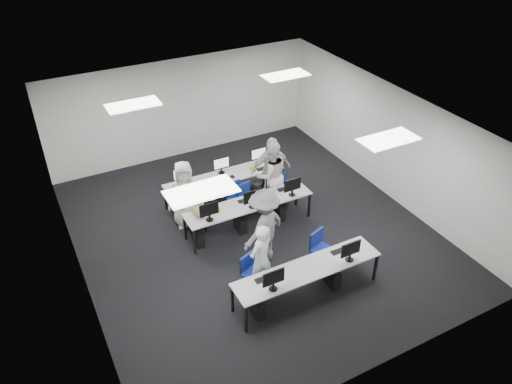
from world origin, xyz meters
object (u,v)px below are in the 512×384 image
chair_0 (254,280)px  chair_3 (238,205)px  chair_5 (188,212)px  student_1 (271,175)px  chair_2 (196,218)px  chair_4 (277,194)px  desk_front (307,270)px  student_0 (261,260)px  desk_mid (249,205)px  chair_1 (322,256)px  photographer (264,227)px  student_2 (185,195)px  chair_7 (276,190)px  student_3 (271,170)px  chair_6 (240,199)px

chair_0 → chair_3: chair_3 is taller
chair_3 → chair_5: size_ratio=0.97×
chair_3 → chair_5: bearing=157.2°
student_1 → chair_2: bearing=6.6°
chair_2 → chair_4: bearing=11.5°
desk_front → student_0: (-0.77, 0.57, 0.16)m
desk_front → desk_mid: bearing=90.0°
chair_2 → student_1: 2.20m
chair_0 → chair_1: bearing=-23.1°
desk_mid → photographer: photographer is taller
chair_1 → student_2: 3.58m
chair_3 → chair_7: size_ratio=1.10×
student_0 → student_3: student_3 is taller
student_1 → student_3: 0.21m
chair_1 → desk_front: bearing=-162.4°
chair_5 → chair_7: (2.46, -0.13, -0.03)m
chair_1 → chair_3: chair_1 is taller
desk_front → chair_6: bearing=87.2°
student_0 → photographer: photographer is taller
chair_4 → student_2: 2.52m
student_1 → chair_0: bearing=60.1°
chair_6 → student_1: size_ratio=0.47×
photographer → chair_1: bearing=119.4°
chair_0 → chair_4: size_ratio=0.98×
chair_2 → chair_6: chair_2 is taller
student_2 → chair_0: bearing=-65.3°
student_1 → student_3: (0.10, 0.18, 0.02)m
chair_7 → desk_front: bearing=-123.0°
chair_5 → student_2: bearing=-122.5°
chair_2 → student_1: student_1 is taller
desk_front → student_0: bearing=143.4°
student_1 → desk_mid: bearing=39.3°
student_3 → photographer: 2.40m
chair_1 → chair_4: chair_1 is taller
chair_1 → photographer: bearing=121.9°
chair_7 → student_1: 0.72m
student_0 → student_1: 3.18m
chair_5 → student_3: size_ratio=0.49×
chair_3 → student_3: (1.06, 0.19, 0.64)m
desk_front → student_2: size_ratio=1.81×
student_0 → desk_mid: bearing=-133.1°
desk_mid → student_3: student_3 is taller
chair_3 → chair_5: chair_5 is taller
desk_mid → student_3: bearing=37.9°
student_1 → photographer: (-1.20, -1.84, 0.01)m
student_2 → student_3: 2.36m
chair_5 → student_3: 2.38m
chair_6 → chair_7: (1.06, -0.05, -0.01)m
chair_3 → chair_2: bearing=172.7°
chair_3 → student_3: student_3 is taller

